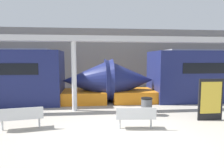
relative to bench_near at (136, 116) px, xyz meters
The scene contains 8 objects.
ground_plane 1.04m from the bench_near, 135.74° to the right, with size 60.00×60.00×0.00m, color #A8A093.
station_wall 9.86m from the bench_near, 93.89° to the left, with size 56.00×0.20×5.00m, color gray.
bench_near is the anchor object (origin of this frame).
bench_far 4.27m from the bench_near, behind, with size 1.67×0.74×0.84m.
trash_bin 2.17m from the bench_near, 64.13° to the left, with size 0.53×0.53×0.82m.
poster_board 3.54m from the bench_near, 13.66° to the left, with size 1.08×0.07×1.78m.
support_column_near 4.24m from the bench_near, 127.06° to the left, with size 0.25×0.25×3.47m, color silver.
canopy_beam 5.11m from the bench_near, 127.06° to the left, with size 28.00×0.60×0.28m, color #B7B7BC.
Camera 1 is at (-1.11, -7.15, 2.60)m, focal length 35.00 mm.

